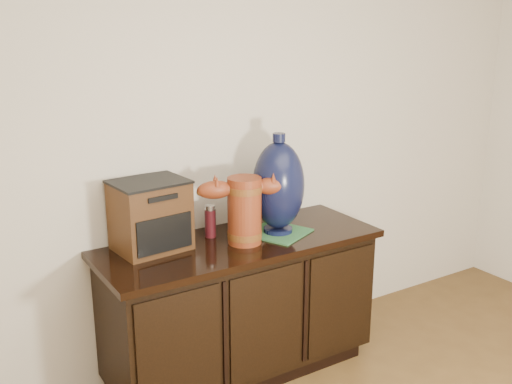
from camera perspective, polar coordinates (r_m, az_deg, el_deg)
sideboard at (r=3.20m, az=-1.49°, el=-10.82°), size 1.46×0.56×0.75m
terracotta_vessel at (r=2.96m, az=-1.11°, el=-1.38°), size 0.48×0.22×0.34m
tv_radio at (r=2.93m, az=-10.02°, el=-2.20°), size 0.37×0.31×0.34m
green_mat at (r=3.15m, az=2.10°, el=-3.85°), size 0.37×0.37×0.01m
lamp_base at (r=3.07m, az=2.15°, el=0.58°), size 0.36×0.36×0.52m
spray_can at (r=3.08m, az=-4.38°, el=-2.79°), size 0.06×0.06×0.17m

